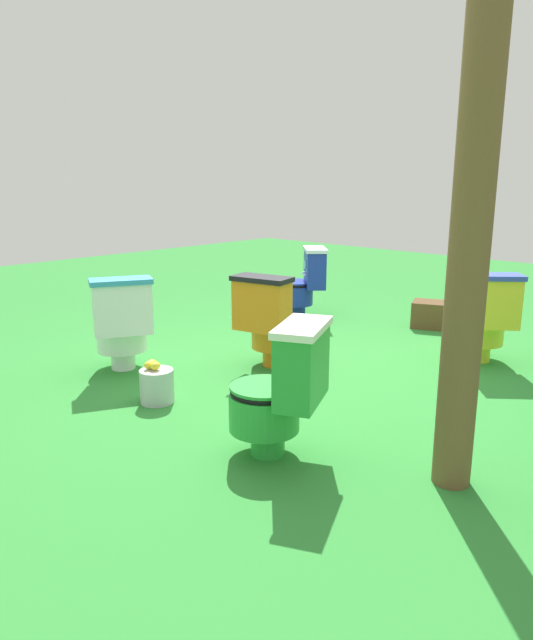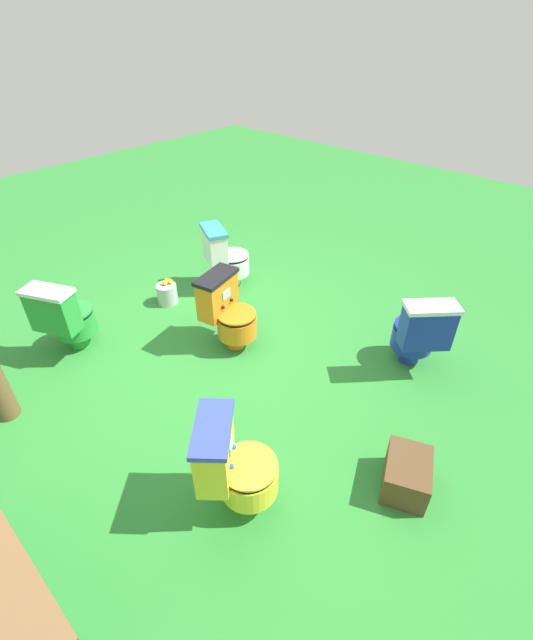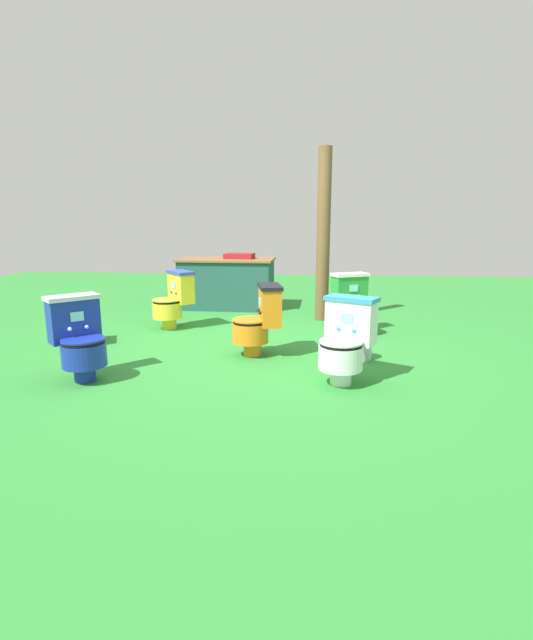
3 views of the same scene
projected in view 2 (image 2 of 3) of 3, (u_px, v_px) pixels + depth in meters
The scene contains 8 objects.
ground at pixel (221, 358), 4.03m from camera, with size 14.00×14.00×0.00m, color #2D8433.
toilet_orange at pixel (228, 311), 4.00m from camera, with size 0.57×0.50×0.73m.
toilet_yellow at pixel (234, 465), 2.66m from camera, with size 0.64×0.63×0.73m.
toilet_green at pixel (66, 317), 3.93m from camera, with size 0.57×0.62×0.73m.
toilet_white at pixel (225, 256), 4.89m from camera, with size 0.58×0.62×0.73m.
toilet_blue at pixel (419, 332), 3.75m from camera, with size 0.63×0.63×0.73m.
small_crate at pixel (407, 475), 2.88m from camera, with size 0.38×0.29×0.25m, color brown.
lemon_bucket at pixel (167, 293), 4.73m from camera, with size 0.22×0.22×0.28m.
Camera 2 is at (-2.37, 1.99, 2.65)m, focal length 24.32 mm.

